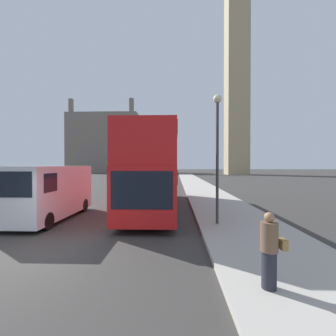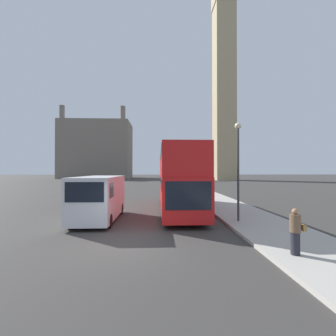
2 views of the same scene
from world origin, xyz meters
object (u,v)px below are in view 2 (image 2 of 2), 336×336
(clock_tower, at_px, (224,56))
(red_double_decker_bus, at_px, (178,177))
(white_van, at_px, (99,197))
(street_lamp, at_px, (238,156))
(pedestrian, at_px, (295,231))

(clock_tower, xyz_separation_m, red_double_decker_bus, (-18.90, -51.88, -36.09))
(white_van, distance_m, street_lamp, 8.39)
(white_van, height_order, street_lamp, street_lamp)
(red_double_decker_bus, distance_m, white_van, 5.92)
(pedestrian, bearing_deg, red_double_decker_bus, 108.86)
(white_van, bearing_deg, clock_tower, 66.50)
(red_double_decker_bus, relative_size, street_lamp, 2.05)
(clock_tower, bearing_deg, red_double_decker_bus, -110.02)
(clock_tower, bearing_deg, pedestrian, -104.51)
(clock_tower, height_order, pedestrian, clock_tower)
(red_double_decker_bus, distance_m, pedestrian, 9.77)
(white_van, distance_m, pedestrian, 10.14)
(clock_tower, relative_size, street_lamp, 13.75)
(pedestrian, distance_m, street_lamp, 5.78)
(red_double_decker_bus, xyz_separation_m, pedestrian, (3.12, -9.12, -1.57))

